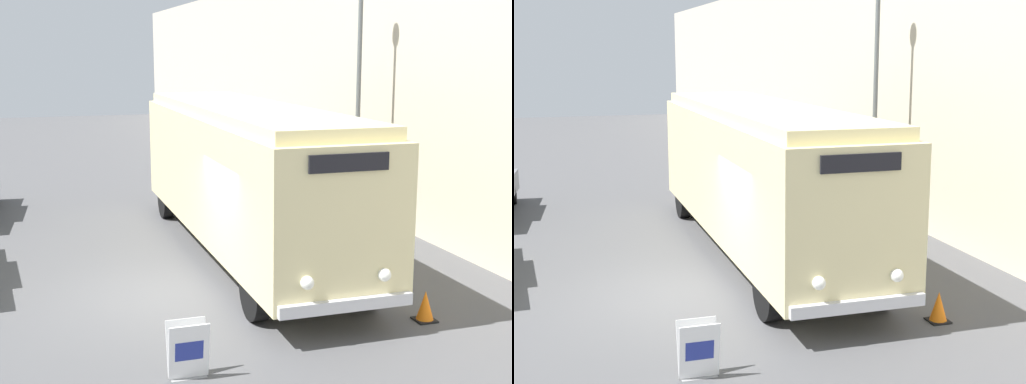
% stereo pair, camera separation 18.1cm
% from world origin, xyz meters
% --- Properties ---
extents(ground_plane, '(80.00, 80.00, 0.00)m').
position_xyz_m(ground_plane, '(0.00, 0.00, 0.00)').
color(ground_plane, '#4C4C4F').
extents(building_wall_right, '(0.30, 60.00, 7.28)m').
position_xyz_m(building_wall_right, '(6.92, 10.00, 3.64)').
color(building_wall_right, beige).
rests_on(building_wall_right, ground_plane).
extents(vintage_bus, '(2.41, 11.11, 3.42)m').
position_xyz_m(vintage_bus, '(2.22, 2.37, 1.94)').
color(vintage_bus, black).
rests_on(vintage_bus, ground_plane).
extents(sign_board, '(0.58, 0.32, 0.84)m').
position_xyz_m(sign_board, '(-0.43, -3.55, 0.41)').
color(sign_board, gray).
rests_on(sign_board, ground_plane).
extents(streetlamp, '(0.36, 0.36, 6.62)m').
position_xyz_m(streetlamp, '(5.76, 3.87, 4.28)').
color(streetlamp, '#595E60').
rests_on(streetlamp, ground_plane).
extents(traffic_cone, '(0.36, 0.36, 0.54)m').
position_xyz_m(traffic_cone, '(3.95, -2.66, 0.26)').
color(traffic_cone, black).
rests_on(traffic_cone, ground_plane).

